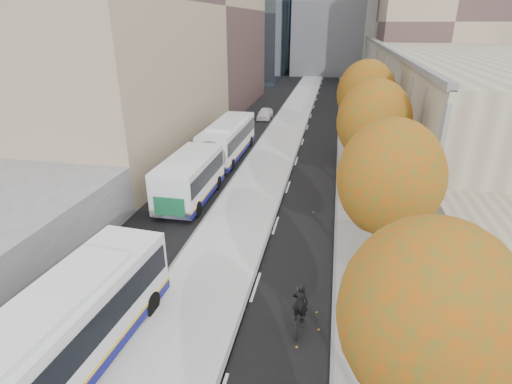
% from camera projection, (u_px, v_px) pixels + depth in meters
% --- Properties ---
extents(bus_platform, '(4.25, 150.00, 0.15)m').
position_uv_depth(bus_platform, '(279.00, 143.00, 39.06)').
color(bus_platform, silver).
rests_on(bus_platform, ground).
extents(sidewalk, '(4.75, 150.00, 0.08)m').
position_uv_depth(sidewalk, '(363.00, 148.00, 37.65)').
color(sidewalk, gray).
rests_on(sidewalk, ground).
extents(building_tan, '(18.00, 92.00, 8.00)m').
position_uv_depth(building_tan, '(434.00, 72.00, 60.23)').
color(building_tan, gray).
rests_on(building_tan, ground).
extents(building_midrise, '(24.00, 46.00, 25.00)m').
position_uv_depth(building_midrise, '(118.00, 6.00, 42.90)').
color(building_midrise, tan).
rests_on(building_midrise, ground).
extents(building_far_block, '(30.00, 18.00, 30.00)m').
position_uv_depth(building_far_block, '(365.00, 2.00, 86.47)').
color(building_far_block, gray).
rests_on(building_far_block, ground).
extents(bus_shelter, '(1.90, 4.40, 2.53)m').
position_uv_depth(bus_shelter, '(443.00, 278.00, 14.83)').
color(bus_shelter, '#383A3F').
rests_on(bus_shelter, sidewalk).
extents(tree_b, '(4.00, 4.00, 6.97)m').
position_uv_depth(tree_b, '(429.00, 317.00, 8.71)').
color(tree_b, '#2E2212').
rests_on(tree_b, sidewalk).
extents(tree_c, '(4.20, 4.20, 7.28)m').
position_uv_depth(tree_c, '(390.00, 178.00, 15.84)').
color(tree_c, '#2E2212').
rests_on(tree_c, sidewalk).
extents(tree_d, '(4.40, 4.40, 7.60)m').
position_uv_depth(tree_d, '(374.00, 122.00, 23.88)').
color(tree_d, '#2E2212').
rests_on(tree_d, sidewalk).
extents(tree_e, '(4.60, 4.60, 7.92)m').
position_uv_depth(tree_e, '(366.00, 94.00, 31.91)').
color(tree_e, '#2E2212').
rests_on(tree_e, sidewalk).
extents(bus_far, '(2.73, 17.96, 2.99)m').
position_uv_depth(bus_far, '(214.00, 153.00, 30.92)').
color(bus_far, white).
rests_on(bus_far, ground).
extents(cyclist, '(0.65, 1.72, 2.16)m').
position_uv_depth(cyclist, '(300.00, 313.00, 15.12)').
color(cyclist, black).
rests_on(cyclist, ground).
extents(distant_car, '(1.60, 3.91, 1.33)m').
position_uv_depth(distant_car, '(265.00, 113.00, 48.71)').
color(distant_car, silver).
rests_on(distant_car, ground).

